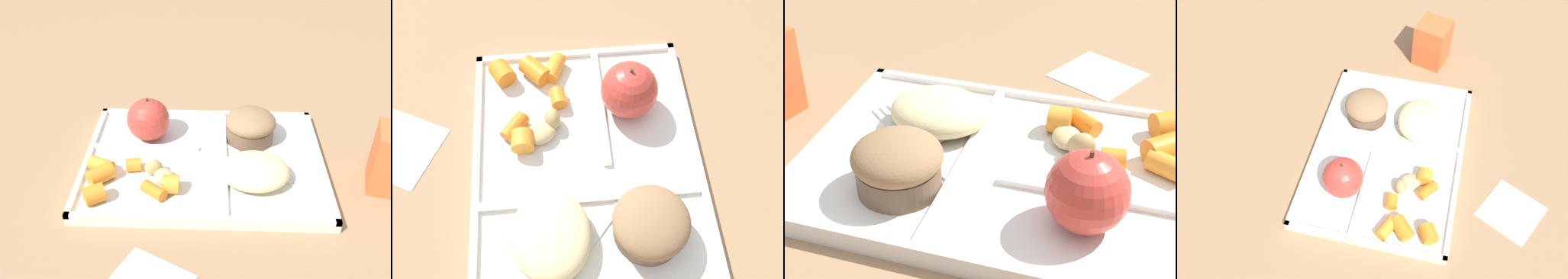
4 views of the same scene
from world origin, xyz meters
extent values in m
plane|color=#997551|center=(0.00, 0.00, 0.00)|extent=(6.00, 6.00, 0.00)
cube|color=white|center=(0.00, 0.00, 0.01)|extent=(0.37, 0.27, 0.01)
cube|color=white|center=(0.00, -0.13, 0.02)|extent=(0.37, 0.01, 0.01)
cube|color=white|center=(0.00, 0.13, 0.02)|extent=(0.37, 0.01, 0.01)
cube|color=white|center=(-0.18, 0.00, 0.02)|extent=(0.01, 0.27, 0.01)
cube|color=white|center=(0.18, 0.00, 0.02)|extent=(0.01, 0.27, 0.01)
cube|color=white|center=(0.03, 0.00, 0.02)|extent=(0.01, 0.26, 0.01)
cube|color=white|center=(-0.09, 0.02, 0.02)|extent=(0.17, 0.01, 0.01)
sphere|color=#C63D33|center=(-0.09, 0.06, 0.05)|extent=(0.07, 0.07, 0.07)
cylinder|color=#4C381E|center=(-0.09, 0.06, 0.08)|extent=(0.00, 0.00, 0.01)
cylinder|color=brown|center=(0.08, 0.06, 0.03)|extent=(0.08, 0.08, 0.03)
ellipsoid|color=#93704C|center=(0.08, 0.06, 0.05)|extent=(0.08, 0.08, 0.04)
cylinder|color=orange|center=(-0.05, -0.08, 0.03)|extent=(0.02, 0.03, 0.03)
cylinder|color=orange|center=(-0.11, -0.03, 0.02)|extent=(0.03, 0.02, 0.02)
cylinder|color=orange|center=(-0.15, -0.06, 0.03)|extent=(0.05, 0.04, 0.03)
cylinder|color=orange|center=(-0.15, -0.10, 0.03)|extent=(0.04, 0.04, 0.03)
cylinder|color=orange|center=(-0.16, -0.03, 0.02)|extent=(0.04, 0.03, 0.02)
cylinder|color=orange|center=(-0.07, -0.09, 0.02)|extent=(0.04, 0.04, 0.02)
ellipsoid|color=tan|center=(-0.06, -0.05, 0.02)|extent=(0.04, 0.05, 0.02)
ellipsoid|color=tan|center=(-0.07, -0.04, 0.03)|extent=(0.03, 0.02, 0.03)
ellipsoid|color=beige|center=(0.08, -0.05, 0.03)|extent=(0.10, 0.09, 0.04)
sphere|color=brown|center=(0.07, -0.03, 0.03)|extent=(0.03, 0.03, 0.03)
sphere|color=#755B4C|center=(0.07, -0.02, 0.03)|extent=(0.03, 0.03, 0.03)
sphere|color=brown|center=(0.07, -0.07, 0.03)|extent=(0.03, 0.03, 0.03)
sphere|color=#755B4C|center=(0.07, -0.06, 0.03)|extent=(0.03, 0.03, 0.03)
cube|color=silver|center=(0.07, 0.01, 0.01)|extent=(0.08, 0.07, 0.00)
cube|color=silver|center=(0.12, -0.04, 0.01)|extent=(0.04, 0.04, 0.00)
cylinder|color=silver|center=(0.14, -0.06, 0.01)|extent=(0.02, 0.02, 0.00)
cylinder|color=silver|center=(0.14, -0.06, 0.01)|extent=(0.02, 0.02, 0.00)
cylinder|color=silver|center=(0.15, -0.05, 0.01)|extent=(0.02, 0.02, 0.00)
camera|label=1|loc=(0.01, -0.56, 0.46)|focal=41.39mm
camera|label=2|loc=(0.22, -0.02, 0.49)|focal=40.27mm
camera|label=3|loc=(-0.12, 0.46, 0.37)|focal=56.90mm
camera|label=4|loc=(-0.47, -0.08, 0.70)|focal=41.33mm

